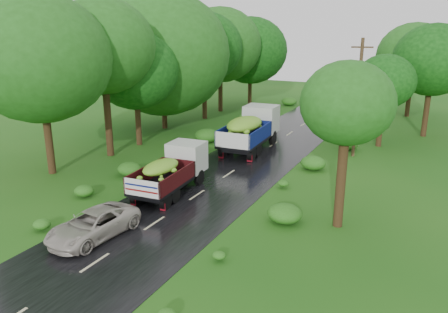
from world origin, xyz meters
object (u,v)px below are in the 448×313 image
Objects in this scene: truck_near at (173,168)px; truck_far at (252,127)px; car at (93,225)px; utility_pole at (358,97)px.

truck_far is (0.47, 10.06, 0.31)m from truck_near.
car is at bearing -94.41° from truck_near.
truck_far is 7.80m from utility_pole.
truck_near is at bearing 94.63° from car.
truck_near is 6.33m from car.
utility_pole is at bearing 52.55° from truck_near.
utility_pole is at bearing 71.71° from car.
truck_far reaches higher than car.
utility_pole reaches higher than truck_near.
truck_near is 10.07m from truck_far.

